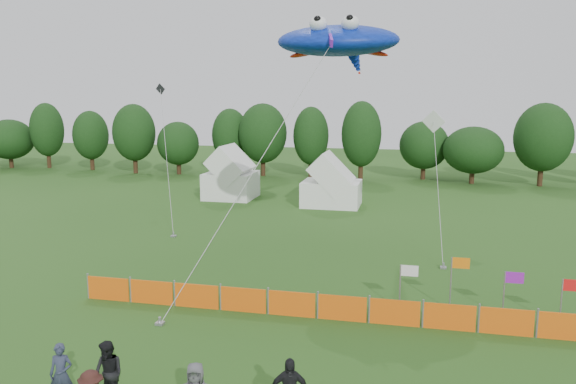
% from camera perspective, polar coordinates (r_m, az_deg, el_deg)
% --- Properties ---
extents(treeline, '(104.57, 8.78, 8.36)m').
position_cam_1_polar(treeline, '(58.48, 10.09, 5.23)').
color(treeline, '#382314').
rests_on(treeline, ground).
extents(tent_left, '(4.10, 4.10, 3.62)m').
position_cam_1_polar(tent_left, '(47.91, -5.83, 1.54)').
color(tent_left, white).
rests_on(tent_left, ground).
extents(tent_right, '(4.58, 3.66, 3.23)m').
position_cam_1_polar(tent_right, '(44.45, 4.45, 0.67)').
color(tent_right, white).
rests_on(tent_right, ground).
extents(barrier_fence, '(19.90, 0.06, 1.00)m').
position_cam_1_polar(barrier_fence, '(22.38, 2.91, -11.49)').
color(barrier_fence, '#E6580C').
rests_on(barrier_fence, ground).
extents(flag_row, '(6.73, 0.73, 2.21)m').
position_cam_1_polar(flag_row, '(23.62, 19.02, -8.74)').
color(flag_row, gray).
rests_on(flag_row, ground).
extents(spectator_a, '(0.73, 0.56, 1.77)m').
position_cam_1_polar(spectator_a, '(17.76, -22.05, -16.75)').
color(spectator_a, '#292F45').
rests_on(spectator_a, ground).
extents(spectator_b, '(1.08, 0.96, 1.87)m').
position_cam_1_polar(spectator_b, '(17.21, -17.78, -17.19)').
color(spectator_b, black).
rests_on(spectator_b, ground).
extents(stingray_kite, '(8.58, 17.96, 12.39)m').
position_cam_1_polar(stingray_kite, '(29.21, 5.27, 14.94)').
color(stingray_kite, '#0D2FC4').
rests_on(stingray_kite, ground).
extents(small_kite_white, '(1.43, 7.40, 7.79)m').
position_cam_1_polar(small_kite_white, '(33.93, 14.76, 4.11)').
color(small_kite_white, white).
rests_on(small_kite_white, ground).
extents(small_kite_dark, '(6.11, 10.80, 9.61)m').
position_cam_1_polar(small_kite_dark, '(41.64, -12.39, 5.16)').
color(small_kite_dark, black).
rests_on(small_kite_dark, ground).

